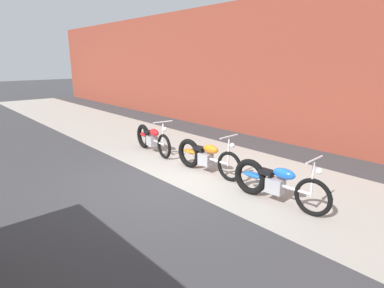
{
  "coord_description": "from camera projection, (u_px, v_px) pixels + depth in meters",
  "views": [
    {
      "loc": [
        5.31,
        -3.92,
        2.63
      ],
      "look_at": [
        -0.04,
        0.73,
        0.75
      ],
      "focal_mm": 29.95,
      "sensor_mm": 36.0,
      "label": 1
    }
  ],
  "objects": [
    {
      "name": "ground_plane",
      "position": [
        168.0,
        183.0,
        7.04
      ],
      "size": [
        80.0,
        80.0,
        0.0
      ],
      "primitive_type": "plane",
      "color": "#38383A"
    },
    {
      "name": "sidewalk_slab",
      "position": [
        223.0,
        166.0,
        8.15
      ],
      "size": [
        36.0,
        3.5,
        0.01
      ],
      "primitive_type": "cube",
      "color": "#9E998E",
      "rests_on": "ground"
    },
    {
      "name": "brick_building_wall",
      "position": [
        303.0,
        71.0,
        9.75
      ],
      "size": [
        36.0,
        0.5,
        4.57
      ],
      "primitive_type": "cube",
      "color": "brown",
      "rests_on": "ground"
    },
    {
      "name": "motorcycle_red",
      "position": [
        151.0,
        138.0,
        9.33
      ],
      "size": [
        2.0,
        0.62,
        1.03
      ],
      "rotation": [
        0.0,
        0.0,
        -0.13
      ],
      "color": "black",
      "rests_on": "ground"
    },
    {
      "name": "motorcycle_orange",
      "position": [
        203.0,
        156.0,
        7.62
      ],
      "size": [
        2.01,
        0.58,
        1.03
      ],
      "rotation": [
        0.0,
        0.0,
        0.05
      ],
      "color": "black",
      "rests_on": "ground"
    },
    {
      "name": "motorcycle_blue",
      "position": [
        272.0,
        182.0,
        6.03
      ],
      "size": [
        2.01,
        0.58,
        1.03
      ],
      "rotation": [
        0.0,
        0.0,
        0.07
      ],
      "color": "black",
      "rests_on": "ground"
    }
  ]
}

